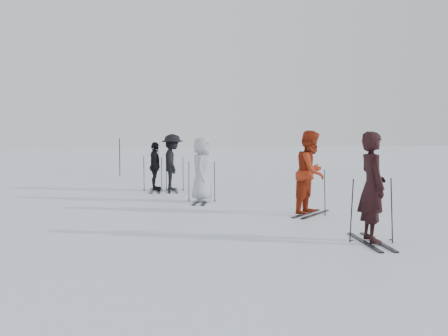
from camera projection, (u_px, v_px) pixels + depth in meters
name	position (u px, v px, depth m)	size (l,w,h in m)	color
ground	(229.00, 209.00, 12.90)	(120.00, 120.00, 0.00)	silver
skier_near_dark	(372.00, 188.00, 8.88)	(0.72, 0.47, 1.97)	black
skier_red	(311.00, 173.00, 12.00)	(0.97, 0.76, 2.00)	maroon
skier_grey	(202.00, 170.00, 14.23)	(0.89, 0.58, 1.82)	#A6AAB0
skier_uphill_left	(155.00, 167.00, 16.92)	(0.96, 0.40, 1.64)	black
skier_uphill_far	(172.00, 163.00, 16.93)	(1.23, 0.71, 1.91)	black
skis_near_dark	(372.00, 209.00, 8.91)	(0.87, 1.65, 1.21)	black
skis_red	(311.00, 191.00, 12.03)	(0.83, 1.57, 1.15)	black
skis_grey	(202.00, 181.00, 14.25)	(0.88, 1.66, 1.21)	black
skis_uphill_left	(155.00, 173.00, 16.93)	(0.89, 1.68, 1.23)	black
skis_uphill_far	(172.00, 174.00, 16.96)	(0.86, 1.63, 1.19)	black
piste_marker	(120.00, 158.00, 22.47)	(0.04, 0.04, 1.73)	black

